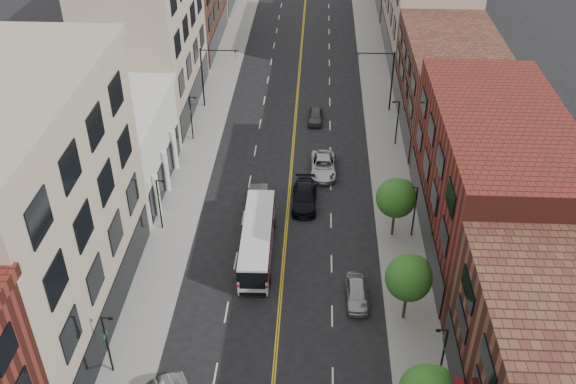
% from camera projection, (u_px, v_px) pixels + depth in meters
% --- Properties ---
extents(sidewalk_left, '(4.00, 110.00, 0.15)m').
position_uv_depth(sidewalk_left, '(195.00, 163.00, 66.05)').
color(sidewalk_left, gray).
rests_on(sidewalk_left, ground).
extents(sidewalk_right, '(4.00, 110.00, 0.15)m').
position_uv_depth(sidewalk_right, '(389.00, 168.00, 65.24)').
color(sidewalk_right, gray).
rests_on(sidewalk_right, ground).
extents(bldg_l_tanoffice, '(10.00, 22.00, 18.00)m').
position_uv_depth(bldg_l_tanoffice, '(25.00, 220.00, 43.16)').
color(bldg_l_tanoffice, tan).
rests_on(bldg_l_tanoffice, ground).
extents(bldg_l_white, '(10.00, 14.00, 8.00)m').
position_uv_depth(bldg_l_white, '(111.00, 149.00, 60.82)').
color(bldg_l_white, silver).
rests_on(bldg_l_white, ground).
extents(bldg_l_far_a, '(10.00, 20.00, 18.00)m').
position_uv_depth(bldg_l_far_a, '(146.00, 33.00, 72.01)').
color(bldg_l_far_a, tan).
rests_on(bldg_l_far_a, ground).
extents(bldg_r_mid, '(10.00, 22.00, 12.00)m').
position_uv_depth(bldg_r_mid, '(493.00, 181.00, 52.54)').
color(bldg_r_mid, '#5C2218').
rests_on(bldg_r_mid, ground).
extents(bldg_r_far_a, '(10.00, 20.00, 10.00)m').
position_uv_depth(bldg_r_far_a, '(450.00, 84.00, 70.42)').
color(bldg_r_far_a, '#552B22').
rests_on(bldg_r_far_a, ground).
extents(bldg_r_far_b, '(10.00, 22.00, 14.00)m').
position_uv_depth(bldg_r_far_b, '(427.00, 4.00, 86.61)').
color(bldg_r_far_b, tan).
rests_on(bldg_r_far_b, ground).
extents(tree_r_2, '(3.40, 3.40, 5.59)m').
position_uv_depth(tree_r_2, '(410.00, 277.00, 45.72)').
color(tree_r_2, black).
rests_on(tree_r_2, sidewalk_right).
extents(tree_r_3, '(3.40, 3.40, 5.59)m').
position_uv_depth(tree_r_3, '(397.00, 197.00, 53.97)').
color(tree_r_3, black).
rests_on(tree_r_3, sidewalk_right).
extents(lamp_l_1, '(0.81, 0.55, 5.05)m').
position_uv_depth(lamp_l_1, '(107.00, 341.00, 42.19)').
color(lamp_l_1, black).
rests_on(lamp_l_1, sidewalk_left).
extents(lamp_l_2, '(0.81, 0.55, 5.05)m').
position_uv_depth(lamp_l_2, '(159.00, 202.00, 55.38)').
color(lamp_l_2, black).
rests_on(lamp_l_2, sidewalk_left).
extents(lamp_l_3, '(0.81, 0.55, 5.05)m').
position_uv_depth(lamp_l_3, '(192.00, 116.00, 68.58)').
color(lamp_l_3, black).
rests_on(lamp_l_3, sidewalk_left).
extents(lamp_r_1, '(0.81, 0.55, 5.05)m').
position_uv_depth(lamp_r_1, '(442.00, 354.00, 41.31)').
color(lamp_r_1, black).
rests_on(lamp_r_1, sidewalk_right).
extents(lamp_r_2, '(0.81, 0.55, 5.05)m').
position_uv_depth(lamp_r_2, '(414.00, 209.00, 54.50)').
color(lamp_r_2, black).
rests_on(lamp_r_2, sidewalk_right).
extents(lamp_r_3, '(0.81, 0.55, 5.05)m').
position_uv_depth(lamp_r_3, '(397.00, 120.00, 67.69)').
color(lamp_r_3, black).
rests_on(lamp_r_3, sidewalk_right).
extents(signal_mast_left, '(4.49, 0.18, 7.20)m').
position_uv_depth(signal_mast_left, '(208.00, 71.00, 74.20)').
color(signal_mast_left, black).
rests_on(signal_mast_left, sidewalk_left).
extents(signal_mast_right, '(4.49, 0.18, 7.20)m').
position_uv_depth(signal_mast_right, '(386.00, 74.00, 73.37)').
color(signal_mast_right, black).
rests_on(signal_mast_right, sidewalk_right).
extents(city_bus, '(2.78, 10.94, 2.80)m').
position_uv_depth(city_bus, '(257.00, 238.00, 53.35)').
color(city_bus, silver).
rests_on(city_bus, ground).
extents(car_parked_far, '(1.85, 4.37, 1.47)m').
position_uv_depth(car_parked_far, '(357.00, 293.00, 49.22)').
color(car_parked_far, '#9A9CA1').
rests_on(car_parked_far, ground).
extents(car_lane_behind, '(2.14, 5.09, 1.63)m').
position_uv_depth(car_lane_behind, '(258.00, 198.00, 59.57)').
color(car_lane_behind, '#545459').
rests_on(car_lane_behind, ground).
extents(car_lane_a, '(2.28, 5.60, 1.62)m').
position_uv_depth(car_lane_a, '(304.00, 197.00, 59.78)').
color(car_lane_a, black).
rests_on(car_lane_a, ground).
extents(car_lane_b, '(2.64, 5.59, 1.54)m').
position_uv_depth(car_lane_b, '(323.00, 166.00, 64.37)').
color(car_lane_b, silver).
rests_on(car_lane_b, ground).
extents(car_lane_c, '(1.71, 4.07, 1.37)m').
position_uv_depth(car_lane_c, '(316.00, 116.00, 73.42)').
color(car_lane_c, '#414145').
rests_on(car_lane_c, ground).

